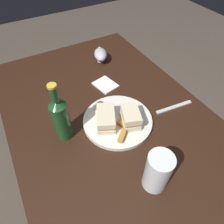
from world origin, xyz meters
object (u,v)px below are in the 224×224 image
Objects in this scene: sandwich_half_right at (131,117)px; fork at (174,107)px; plate at (118,121)px; sandwich_half_left at (106,119)px; pint_glass at (157,173)px; cider_bottle at (61,118)px; gravy_boat at (101,54)px; napkin at (105,85)px.

fork is (-0.01, -0.23, -0.05)m from sandwich_half_right.
plate is at bearing -4.79° from fork.
plate is 2.10× the size of sandwich_half_left.
pint_glass is (-0.29, -0.03, 0.02)m from sandwich_half_left.
sandwich_half_left is 0.18m from cider_bottle.
cider_bottle is at bearing 29.48° from pint_glass.
pint_glass is 1.15× the size of gravy_boat.
plate is 1.13× the size of cider_bottle.
cider_bottle is at bearing 78.02° from plate.
fork is at bearing -145.54° from napkin.
sandwich_half_left reaches higher than napkin.
gravy_boat is 0.51m from fork.
pint_glass is (-0.25, 0.06, 0.02)m from sandwich_half_right.
sandwich_half_right is (-0.04, -0.09, 0.00)m from sandwich_half_left.
pint_glass is 0.61× the size of cider_bottle.
plate is 0.27m from fork.
sandwich_half_left is 0.76× the size of fork.
gravy_boat reaches higher than napkin.
cider_bottle reaches higher than plate.
fork is at bearing -101.24° from plate.
cider_bottle is 0.35m from napkin.
plate reaches higher than napkin.
sandwich_half_left is at bearing -3.53° from fork.
napkin is at bearing -6.41° from sandwich_half_right.
pint_glass is 0.38m from cider_bottle.
fork is (-0.06, -0.32, -0.04)m from sandwich_half_left.
cider_bottle is at bearing 75.36° from sandwich_half_left.
sandwich_half_right is at bearing 3.20° from fork.
cider_bottle is at bearing 71.26° from sandwich_half_right.
pint_glass is 0.87× the size of fork.
cider_bottle reaches higher than fork.
sandwich_half_left is 0.48m from gravy_boat.
napkin is at bearing 158.82° from gravy_boat.
gravy_boat is at bearing -18.38° from plate.
plate is 0.47m from gravy_boat.
plate is at bearing 42.19° from sandwich_half_right.
sandwich_half_right is 0.23m from fork.
sandwich_half_left is at bearing 86.41° from plate.
napkin is (0.27, -0.03, -0.05)m from sandwich_half_right.
sandwich_half_left is 0.32m from fork.
sandwich_half_left is at bearing 5.07° from pint_glass.
napkin is at bearing -49.09° from fork.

